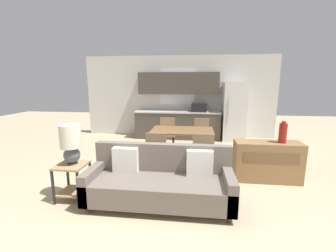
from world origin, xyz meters
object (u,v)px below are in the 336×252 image
couch (160,182)px  credenza (267,161)px  dining_table (182,133)px  side_table (72,176)px  dining_chair_far_left (167,132)px  vase (283,133)px  dining_chair_far_right (201,133)px  dining_chair_near_left (157,151)px  dining_chair_near_right (203,152)px  table_lamp (71,142)px  refrigerator (234,112)px

couch → credenza: couch is taller
dining_table → couch: 1.90m
side_table → dining_chair_far_left: (1.17, 2.73, 0.12)m
couch → credenza: 2.15m
vase → dining_chair_far_right: bearing=130.8°
dining_chair_near_left → dining_chair_far_right: bearing=-119.2°
dining_chair_far_right → side_table: bearing=-123.5°
couch → side_table: couch is taller
dining_chair_far_right → dining_chair_near_left: 1.87m
dining_chair_far_right → dining_chair_near_right: 1.61m
couch → vase: size_ratio=5.49×
dining_chair_near_right → dining_chair_near_left: (-0.90, -0.03, 0.00)m
couch → table_lamp: table_lamp is taller
table_lamp → dining_chair_near_right: (2.06, 1.10, -0.43)m
vase → table_lamp: bearing=-163.1°
refrigerator → side_table: 5.20m
side_table → dining_chair_near_left: size_ratio=0.65×
dining_chair_far_right → couch: bearing=-100.6°
dining_table → vase: bearing=-23.9°
couch → credenza: bearing=29.0°
table_lamp → refrigerator: bearing=52.9°
refrigerator → table_lamp: (-3.11, -4.11, 0.02)m
side_table → dining_chair_near_left: (1.17, 1.09, 0.12)m
dining_table → dining_chair_near_left: 0.96m
side_table → dining_chair_near_right: bearing=28.4°
dining_chair_near_right → couch: bearing=57.4°
credenza → couch: bearing=-151.0°
dining_table → dining_chair_far_left: (-0.45, 0.82, -0.19)m
table_lamp → vase: 3.64m
dining_chair_far_left → dining_chair_far_right: bearing=-2.9°
dining_chair_near_left → dining_chair_far_left: (-0.00, 1.64, 0.00)m
refrigerator → vase: bearing=-82.9°
refrigerator → side_table: (-3.12, -4.13, -0.52)m
vase → dining_chair_near_left: (-2.32, 0.01, -0.43)m
dining_chair_far_right → refrigerator: bearing=57.3°
side_table → dining_chair_far_right: 3.43m
dining_chair_far_left → table_lamp: bearing=-115.6°
dining_table → dining_chair_far_right: bearing=60.7°
refrigerator → dining_chair_far_left: bearing=-144.3°
dining_chair_far_right → dining_chair_near_right: bearing=-86.4°
refrigerator → dining_chair_near_left: size_ratio=2.04×
couch → refrigerator: bearing=67.1°
dining_table → dining_chair_far_right: (0.45, 0.81, -0.19)m
credenza → dining_chair_near_right: bearing=179.2°
refrigerator → table_lamp: refrigerator is taller
side_table → vase: (3.50, 1.08, 0.55)m
vase → refrigerator: bearing=97.1°
table_lamp → dining_chair_near_right: size_ratio=0.70×
side_table → dining_chair_far_right: dining_chair_far_right is taller
table_lamp → dining_chair_far_left: table_lamp is taller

